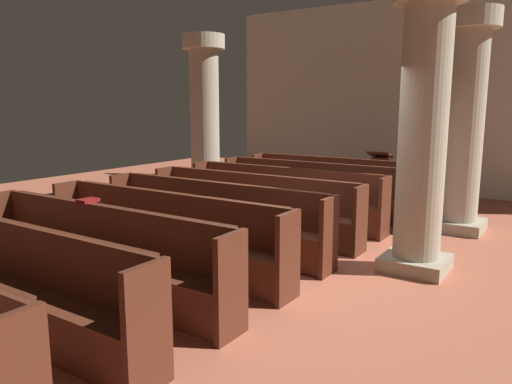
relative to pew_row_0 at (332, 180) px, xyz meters
The scene contains 16 objects.
ground_plane 3.76m from the pew_row_0, 71.77° to the right, with size 19.20×19.20×0.00m, color #AD5B42.
back_wall 3.29m from the pew_row_0, 65.43° to the left, with size 10.00×0.16×4.50m, color silver.
pew_row_0 is the anchor object (origin of this frame).
pew_row_1 1.00m from the pew_row_0, 90.00° to the right, with size 3.69×0.46×0.97m.
pew_row_2 1.99m from the pew_row_0, 90.00° to the right, with size 3.69×0.47×0.97m.
pew_row_3 2.99m from the pew_row_0, 90.00° to the right, with size 3.69×0.46×0.97m.
pew_row_4 3.99m from the pew_row_0, 90.00° to the right, with size 3.69×0.46×0.97m.
pew_row_5 4.98m from the pew_row_0, 90.00° to the right, with size 3.69×0.47×0.97m.
pew_row_6 5.98m from the pew_row_0, 90.00° to the right, with size 3.69×0.46×0.97m.
pew_row_7 6.98m from the pew_row_0, 90.00° to the right, with size 3.69×0.46×0.97m.
pillar_aisle_side 3.07m from the pew_row_0, 17.34° to the right, with size 0.90×0.90×3.52m.
pillar_far_side 3.06m from the pew_row_0, 159.95° to the right, with size 0.90×0.90×3.52m.
pillar_aisle_rear 4.38m from the pew_row_0, 50.69° to the right, with size 0.83×0.83×3.52m.
lectern 1.13m from the pew_row_0, 51.62° to the left, with size 0.48×0.45×1.08m.
hymn_book 5.83m from the pew_row_0, 93.39° to the right, with size 0.17×0.21×0.04m, color maroon.
kneeler_box_blue 2.61m from the pew_row_0, 35.11° to the right, with size 0.36×0.32×0.20m, color navy.
Camera 1 is at (3.08, -5.76, 2.05)m, focal length 34.45 mm.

